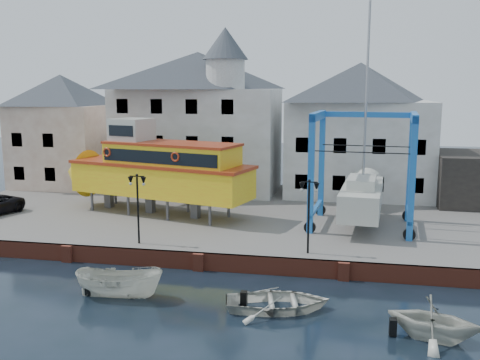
# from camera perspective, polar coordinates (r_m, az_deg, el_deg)

# --- Properties ---
(ground) EXTENTS (140.00, 140.00, 0.00)m
(ground) POSITION_cam_1_polar(r_m,az_deg,el_deg) (30.59, -4.41, -9.58)
(ground) COLOR black
(ground) RESTS_ON ground
(hardstanding) EXTENTS (44.00, 22.00, 1.00)m
(hardstanding) POSITION_cam_1_polar(r_m,az_deg,el_deg) (40.71, -0.31, -3.86)
(hardstanding) COLOR #5F5C58
(hardstanding) RESTS_ON ground
(quay_wall) EXTENTS (44.00, 0.47, 1.00)m
(quay_wall) POSITION_cam_1_polar(r_m,az_deg,el_deg) (30.52, -4.37, -8.63)
(quay_wall) COLOR brown
(quay_wall) RESTS_ON ground
(building_pink) EXTENTS (8.00, 7.00, 10.30)m
(building_pink) POSITION_cam_1_polar(r_m,az_deg,el_deg) (52.68, -18.38, 5.01)
(building_pink) COLOR tan
(building_pink) RESTS_ON hardstanding
(building_white_main) EXTENTS (14.00, 8.30, 14.00)m
(building_white_main) POSITION_cam_1_polar(r_m,az_deg,el_deg) (47.95, -4.32, 6.48)
(building_white_main) COLOR #B9B7AE
(building_white_main) RESTS_ON hardstanding
(building_white_right) EXTENTS (12.00, 8.00, 11.20)m
(building_white_right) POSITION_cam_1_polar(r_m,az_deg,el_deg) (46.92, 12.54, 5.29)
(building_white_right) COLOR #B9B7AE
(building_white_right) RESTS_ON hardstanding
(lamp_post_left) EXTENTS (1.12, 0.32, 4.20)m
(lamp_post_left) POSITION_cam_1_polar(r_m,az_deg,el_deg) (31.85, -10.89, -1.16)
(lamp_post_left) COLOR black
(lamp_post_left) RESTS_ON hardstanding
(lamp_post_right) EXTENTS (1.12, 0.32, 4.20)m
(lamp_post_right) POSITION_cam_1_polar(r_m,az_deg,el_deg) (29.64, 7.37, -1.88)
(lamp_post_right) COLOR black
(lamp_post_right) RESTS_ON hardstanding
(tour_boat) EXTENTS (16.29, 7.82, 6.91)m
(tour_boat) POSITION_cam_1_polar(r_m,az_deg,el_deg) (39.59, -9.60, 1.15)
(tour_boat) COLOR #59595E
(tour_boat) RESTS_ON hardstanding
(travel_lift) EXTENTS (7.25, 9.82, 14.56)m
(travel_lift) POSITION_cam_1_polar(r_m,az_deg,el_deg) (36.95, 12.97, -0.90)
(travel_lift) COLOR #1679C7
(travel_lift) RESTS_ON hardstanding
(motorboat_a) EXTENTS (4.50, 1.92, 1.70)m
(motorboat_a) POSITION_cam_1_polar(r_m,az_deg,el_deg) (27.44, -12.70, -12.15)
(motorboat_a) COLOR beige
(motorboat_a) RESTS_ON ground
(motorboat_b) EXTENTS (5.42, 4.36, 1.00)m
(motorboat_b) POSITION_cam_1_polar(r_m,az_deg,el_deg) (25.56, 4.04, -13.61)
(motorboat_b) COLOR beige
(motorboat_b) RESTS_ON ground
(motorboat_c) EXTENTS (4.43, 4.08, 1.95)m
(motorboat_c) POSITION_cam_1_polar(r_m,az_deg,el_deg) (24.14, 19.88, -15.69)
(motorboat_c) COLOR beige
(motorboat_c) RESTS_ON ground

